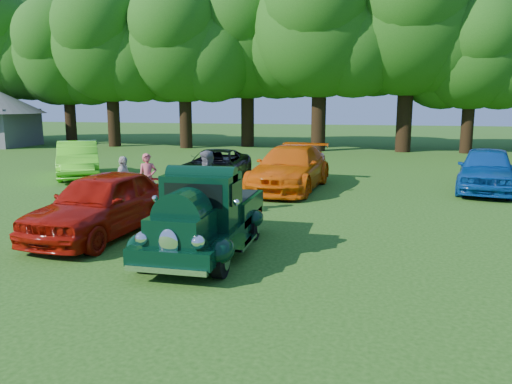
% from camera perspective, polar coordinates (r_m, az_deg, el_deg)
% --- Properties ---
extents(ground, '(120.00, 120.00, 0.00)m').
position_cam_1_polar(ground, '(10.37, -6.78, -7.20)').
color(ground, '#1D4911').
rests_on(ground, ground).
extents(hero_pickup, '(2.00, 4.30, 1.68)m').
position_cam_1_polar(hero_pickup, '(10.41, -5.78, -2.96)').
color(hero_pickup, black).
rests_on(hero_pickup, ground).
extents(red_convertible, '(2.14, 4.56, 1.51)m').
position_cam_1_polar(red_convertible, '(12.20, -17.18, -1.28)').
color(red_convertible, '#9A1006').
rests_on(red_convertible, ground).
extents(back_car_lime, '(3.71, 4.64, 1.48)m').
position_cam_1_polar(back_car_lime, '(22.02, -19.68, 3.53)').
color(back_car_lime, '#4DD61C').
rests_on(back_car_lime, ground).
extents(back_car_black, '(2.33, 4.69, 1.28)m').
position_cam_1_polar(back_car_black, '(19.33, -4.65, 2.93)').
color(back_car_black, black).
rests_on(back_car_black, ground).
extents(back_car_orange, '(2.65, 5.47, 1.54)m').
position_cam_1_polar(back_car_orange, '(17.84, 3.91, 2.75)').
color(back_car_orange, '#DD5807').
rests_on(back_car_orange, ground).
extents(back_car_blue, '(2.73, 4.85, 1.56)m').
position_cam_1_polar(back_car_blue, '(19.15, 24.86, 2.37)').
color(back_car_blue, navy).
rests_on(back_car_blue, ground).
extents(spectator_pink, '(0.67, 0.60, 1.54)m').
position_cam_1_polar(spectator_pink, '(15.78, -12.25, 1.55)').
color(spectator_pink, '#C55159').
rests_on(spectator_pink, ground).
extents(spectator_grey, '(1.06, 0.95, 1.78)m').
position_cam_1_polar(spectator_grey, '(13.85, -5.49, 1.05)').
color(spectator_grey, slate).
rests_on(spectator_grey, ground).
extents(spectator_white, '(0.44, 0.92, 1.52)m').
position_cam_1_polar(spectator_white, '(15.28, -14.89, 1.13)').
color(spectator_white, beige).
rests_on(spectator_white, ground).
extents(tree_line, '(63.10, 10.52, 12.02)m').
position_cam_1_polar(tree_line, '(33.58, 5.27, 16.97)').
color(tree_line, black).
rests_on(tree_line, ground).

